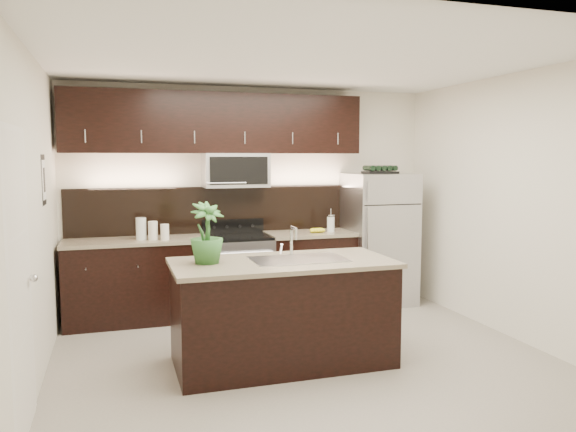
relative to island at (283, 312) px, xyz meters
name	(u,v)px	position (x,y,z in m)	size (l,w,h in m)	color
ground	(304,358)	(0.22, 0.04, -0.47)	(4.50, 4.50, 0.00)	gray
room_walls	(294,175)	(0.11, 0.01, 1.22)	(4.52, 4.02, 2.71)	silver
counter_run	(221,275)	(-0.23, 1.73, 0.00)	(3.51, 0.65, 0.94)	black
upper_fixtures	(219,133)	(-0.21, 1.88, 1.67)	(3.49, 0.40, 1.66)	black
island	(283,312)	(0.00, 0.00, 0.00)	(1.96, 0.96, 0.94)	black
sink_faucet	(298,258)	(0.15, 0.01, 0.48)	(0.84, 0.50, 0.28)	silver
refrigerator	(379,239)	(1.78, 1.67, 0.35)	(0.80, 0.72, 1.65)	#B2B2B7
wine_rack	(380,170)	(1.78, 1.67, 1.22)	(0.41, 0.25, 0.10)	black
plant	(207,233)	(-0.66, 0.08, 0.73)	(0.30, 0.30, 0.53)	#295B24
canisters	(150,230)	(-1.04, 1.65, 0.58)	(0.35, 0.20, 0.25)	silver
french_press	(331,223)	(1.13, 1.68, 0.57)	(0.10, 0.10, 0.28)	silver
bananas	(312,230)	(0.88, 1.65, 0.50)	(0.20, 0.15, 0.06)	yellow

